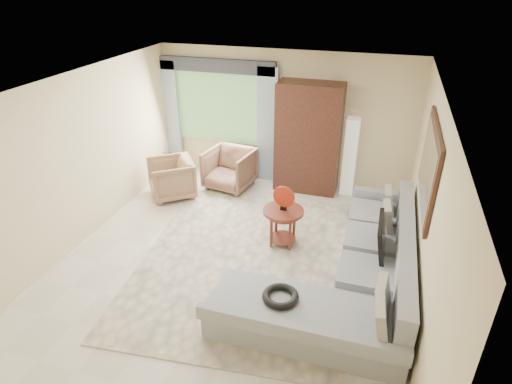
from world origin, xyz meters
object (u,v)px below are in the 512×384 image
(sectional_sofa, at_px, (355,277))
(tv_screen, at_px, (382,237))
(armchair_left, at_px, (172,178))
(armchair_right, at_px, (230,169))
(floor_lamp, at_px, (350,157))
(armoire, at_px, (308,138))
(potted_plant, at_px, (169,161))
(coffee_table, at_px, (283,227))

(sectional_sofa, bearing_deg, tv_screen, 56.21)
(armchair_left, distance_m, armchair_right, 1.14)
(floor_lamp, bearing_deg, tv_screen, -74.70)
(armchair_left, bearing_deg, armoire, 77.04)
(sectional_sofa, distance_m, potted_plant, 5.01)
(potted_plant, bearing_deg, armchair_left, -60.19)
(sectional_sofa, distance_m, tv_screen, 0.65)
(armoire, distance_m, floor_lamp, 0.86)
(tv_screen, relative_size, floor_lamp, 0.49)
(sectional_sofa, relative_size, coffee_table, 5.49)
(sectional_sofa, xyz_separation_m, coffee_table, (-1.19, 0.85, 0.05))
(coffee_table, height_order, floor_lamp, floor_lamp)
(armchair_left, relative_size, armoire, 0.39)
(potted_plant, bearing_deg, armchair_right, -11.32)
(tv_screen, relative_size, coffee_table, 1.17)
(coffee_table, bearing_deg, tv_screen, -17.23)
(coffee_table, distance_m, potted_plant, 3.55)
(armchair_left, distance_m, floor_lamp, 3.39)
(armoire, bearing_deg, tv_screen, -59.02)
(armchair_right, distance_m, floor_lamp, 2.33)
(sectional_sofa, xyz_separation_m, armoire, (-1.23, 2.90, 0.77))
(armchair_left, bearing_deg, floor_lamp, 72.37)
(potted_plant, xyz_separation_m, armoire, (2.93, 0.10, 0.79))
(armchair_left, distance_m, potted_plant, 1.12)
(armchair_left, distance_m, armoire, 2.69)
(armoire, bearing_deg, floor_lamp, 4.29)
(tv_screen, distance_m, armchair_left, 4.14)
(coffee_table, relative_size, armoire, 0.30)
(armchair_left, height_order, armoire, armoire)
(potted_plant, distance_m, floor_lamp, 3.77)
(sectional_sofa, height_order, armchair_right, sectional_sofa)
(tv_screen, bearing_deg, sectional_sofa, -123.79)
(tv_screen, xyz_separation_m, floor_lamp, (-0.70, 2.56, 0.03))
(armchair_right, xyz_separation_m, armoire, (1.45, 0.40, 0.65))
(armoire, bearing_deg, sectional_sofa, -66.94)
(tv_screen, bearing_deg, potted_plant, 151.61)
(coffee_table, distance_m, armchair_left, 2.60)
(coffee_table, distance_m, armoire, 2.17)
(coffee_table, height_order, potted_plant, coffee_table)
(sectional_sofa, bearing_deg, armoire, 113.06)
(armchair_right, bearing_deg, coffee_table, -38.08)
(coffee_table, bearing_deg, potted_plant, 146.82)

